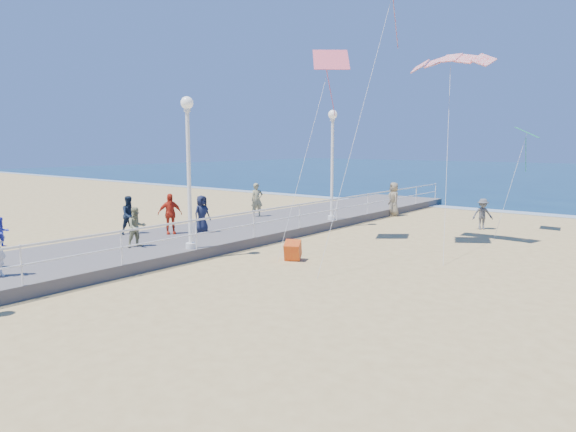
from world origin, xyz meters
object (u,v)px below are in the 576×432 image
Objects in this scene: toddler_held at (1,232)px; box_kite at (293,252)px; spectator_7 at (130,215)px; lamp_post_far at (332,153)px; spectator_1 at (136,227)px; spectator_6 at (257,200)px; spectator_4 at (202,214)px; spectator_3 at (170,214)px; beach_walker_a at (483,214)px; lamp_post_mid at (188,157)px; beach_walker_c at (394,199)px.

box_kite is (4.00, 8.03, -1.37)m from toddler_held.
lamp_post_far is at bearing -15.32° from spectator_7.
toddler_held is at bearing -159.62° from spectator_1.
spectator_6 is at bearing 8.07° from toddler_held.
lamp_post_far is at bearing 2.27° from spectator_1.
lamp_post_far is at bearing -14.73° from spectator_4.
spectator_3 is (-2.97, -7.54, -2.42)m from lamp_post_far.
beach_walker_a is at bearing 34.61° from lamp_post_far.
spectator_3 is 1.07× the size of spectator_4.
toddler_held is 20.29m from beach_walker_a.
spectator_3 is 1.12× the size of beach_walker_a.
spectator_7 is at bearing 174.43° from lamp_post_mid.
lamp_post_mid is 4.96m from box_kite.
beach_walker_c is (4.05, 7.20, -0.29)m from spectator_6.
beach_walker_c is at bearing 4.32° from spectator_1.
lamp_post_far is 6.31× the size of toddler_held.
beach_walker_a reaches higher than box_kite.
lamp_post_far is 8.87× the size of box_kite.
spectator_4 is at bearing 131.19° from lamp_post_mid.
lamp_post_mid is at bearing -84.56° from spectator_7.
lamp_post_far reaches higher than spectator_7.
spectator_1 is at bearing -55.35° from beach_walker_c.
spectator_7 is at bearing 140.64° from spectator_4.
spectator_1 reaches higher than box_kite.
beach_walker_c is (0.42, 14.74, -2.70)m from lamp_post_mid.
toddler_held is at bearing -167.75° from spectator_4.
spectator_3 is at bearing -39.60° from spectator_7.
toddler_held is 13.69m from spectator_6.
spectator_6 reaches higher than toddler_held.
spectator_6 reaches higher than spectator_7.
lamp_post_far is 7.83m from beach_walker_a.
spectator_1 is 0.92× the size of spectator_4.
spectator_6 is (-1.88, 8.57, 0.14)m from spectator_1.
spectator_4 is at bearing 147.71° from box_kite.
spectator_7 is at bearing 72.28° from spectator_1.
spectator_7 is (-0.62, -7.13, -0.07)m from spectator_6.
spectator_6 is 1.09× the size of spectator_7.
spectator_3 reaches higher than spectator_4.
box_kite is (2.53, -12.60, -0.66)m from beach_walker_c.
spectator_7 reaches higher than beach_walker_c.
toddler_held is 7.61m from spectator_3.
beach_walker_a is at bearing -23.11° from toddler_held.
spectator_1 is 0.86× the size of spectator_3.
lamp_post_far reaches higher than spectator_6.
lamp_post_mid is 3.37× the size of spectator_7.
lamp_post_mid reaches higher than toddler_held.
spectator_4 reaches higher than box_kite.
spectator_6 is 2.86× the size of box_kite.
lamp_post_mid is at bearing -85.92° from spectator_3.
spectator_3 is (-1.23, 2.49, 0.12)m from spectator_1.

